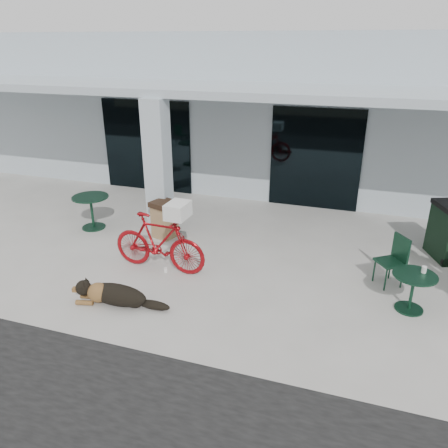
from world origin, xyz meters
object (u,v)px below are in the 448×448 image
(cafe_table_near, at_px, (92,212))
(cafe_chair_far_b, at_px, (390,261))
(bicycle, at_px, (159,242))
(cafe_table_far, at_px, (412,292))
(dog, at_px, (117,294))
(trash_receptacle, at_px, (165,219))

(cafe_table_near, xyz_separation_m, cafe_chair_far_b, (6.84, -0.60, 0.08))
(bicycle, distance_m, cafe_table_far, 4.71)
(bicycle, distance_m, dog, 1.46)
(dog, height_order, cafe_table_far, cafe_table_far)
(cafe_table_far, height_order, cafe_chair_far_b, cafe_chair_far_b)
(cafe_table_near, bearing_deg, cafe_chair_far_b, -4.99)
(dog, distance_m, cafe_chair_far_b, 5.01)
(bicycle, bearing_deg, cafe_table_far, -87.23)
(bicycle, height_order, cafe_chair_far_b, bicycle)
(trash_receptacle, bearing_deg, cafe_chair_far_b, -7.83)
(cafe_table_near, relative_size, trash_receptacle, 1.00)
(cafe_table_far, xyz_separation_m, cafe_chair_far_b, (-0.36, 0.77, 0.15))
(cafe_table_far, relative_size, trash_receptacle, 0.83)
(dog, bearing_deg, trash_receptacle, 86.37)
(cafe_chair_far_b, height_order, trash_receptacle, cafe_chair_far_b)
(cafe_chair_far_b, bearing_deg, dog, -99.11)
(trash_receptacle, bearing_deg, dog, -81.32)
(bicycle, distance_m, cafe_chair_far_b, 4.42)
(dog, relative_size, trash_receptacle, 1.49)
(cafe_table_far, bearing_deg, trash_receptacle, 164.70)
(dog, bearing_deg, cafe_chair_far_b, 13.80)
(cafe_table_near, bearing_deg, bicycle, -29.26)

